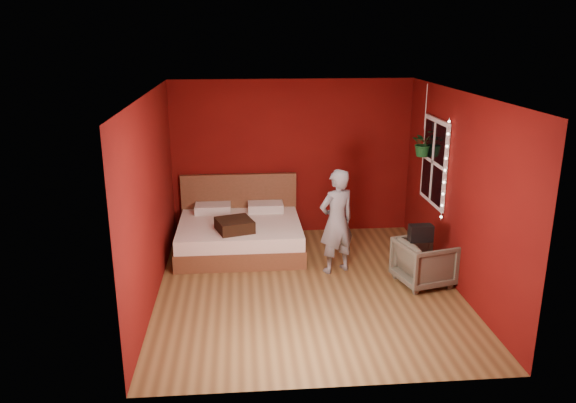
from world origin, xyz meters
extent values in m
plane|color=brown|center=(0.00, 0.00, 0.00)|extent=(4.50, 4.50, 0.00)
cube|color=#620D0A|center=(0.00, 2.26, 1.30)|extent=(4.00, 0.02, 2.60)
cube|color=#620D0A|center=(0.00, -2.26, 1.30)|extent=(4.00, 0.02, 2.60)
cube|color=#620D0A|center=(-2.01, 0.00, 1.30)|extent=(0.02, 4.50, 2.60)
cube|color=#620D0A|center=(2.01, 0.00, 1.30)|extent=(0.02, 4.50, 2.60)
cube|color=white|center=(0.00, 0.00, 2.61)|extent=(4.00, 4.50, 0.02)
cube|color=white|center=(1.97, 0.90, 1.50)|extent=(0.04, 0.97, 1.27)
cube|color=black|center=(1.96, 0.90, 1.50)|extent=(0.02, 0.85, 1.15)
cube|color=white|center=(1.95, 0.90, 1.50)|extent=(0.03, 0.05, 1.15)
cube|color=white|center=(1.95, 0.90, 1.50)|extent=(0.03, 0.85, 0.05)
cylinder|color=silver|center=(1.94, 0.38, 1.50)|extent=(0.01, 0.01, 1.45)
sphere|color=#FFF2CC|center=(1.94, 0.38, 0.83)|extent=(0.04, 0.04, 0.04)
sphere|color=#FFF2CC|center=(1.94, 0.38, 0.99)|extent=(0.04, 0.04, 0.04)
sphere|color=#FFF2CC|center=(1.94, 0.38, 1.16)|extent=(0.04, 0.04, 0.04)
sphere|color=#FFF2CC|center=(1.94, 0.38, 1.33)|extent=(0.04, 0.04, 0.04)
sphere|color=#FFF2CC|center=(1.94, 0.38, 1.50)|extent=(0.04, 0.04, 0.04)
sphere|color=#FFF2CC|center=(1.94, 0.38, 1.67)|extent=(0.04, 0.04, 0.04)
sphere|color=#FFF2CC|center=(1.94, 0.38, 1.84)|extent=(0.04, 0.04, 0.04)
sphere|color=#FFF2CC|center=(1.94, 0.38, 2.01)|extent=(0.04, 0.04, 0.04)
sphere|color=#FFF2CC|center=(1.94, 0.38, 2.17)|extent=(0.04, 0.04, 0.04)
cube|color=brown|center=(-0.90, 1.38, 0.13)|extent=(1.92, 1.63, 0.27)
cube|color=white|center=(-0.90, 1.38, 0.37)|extent=(1.88, 1.60, 0.21)
cube|color=brown|center=(-0.90, 2.16, 0.53)|extent=(1.92, 0.08, 1.06)
cube|color=silver|center=(-1.33, 1.93, 0.55)|extent=(0.58, 0.37, 0.13)
cube|color=silver|center=(-0.47, 1.93, 0.55)|extent=(0.58, 0.37, 0.13)
imported|color=gray|center=(0.47, 0.50, 0.76)|extent=(0.65, 0.55, 1.52)
imported|color=#656250|center=(1.60, -0.03, 0.32)|extent=(0.84, 0.83, 0.63)
cube|color=black|center=(1.52, -0.03, 0.75)|extent=(0.32, 0.16, 0.22)
cube|color=black|center=(-0.98, 1.00, 0.57)|extent=(0.62, 0.62, 0.18)
cylinder|color=silver|center=(1.88, 1.18, 2.27)|extent=(0.01, 0.01, 0.67)
imported|color=#1B6124|center=(1.88, 1.18, 1.73)|extent=(0.46, 0.43, 0.41)
camera|label=1|loc=(-0.86, -6.91, 3.34)|focal=35.00mm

